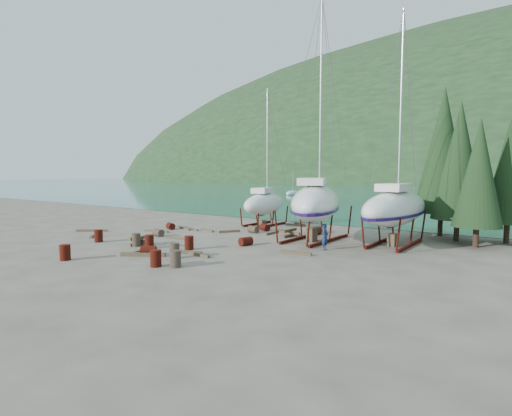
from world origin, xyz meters
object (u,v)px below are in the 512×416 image
Objects in this scene: large_sailboat_far at (396,208)px; worker at (325,237)px; large_sailboat_near at (316,202)px; small_sailboat_shore at (265,203)px.

worker is at bearing -124.80° from large_sailboat_far.
large_sailboat_far is 5.58m from worker.
large_sailboat_near is 4.18m from worker.
large_sailboat_near is 9.25m from small_sailboat_shore.
small_sailboat_shore reaches higher than worker.
large_sailboat_far is (5.30, 1.41, -0.24)m from large_sailboat_near.
small_sailboat_shore is (-7.87, 4.81, -0.72)m from large_sailboat_near.
small_sailboat_shore is at bearing 45.85° from worker.
worker is (10.11, -7.74, -1.25)m from small_sailboat_shore.
large_sailboat_far reaches higher than worker.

